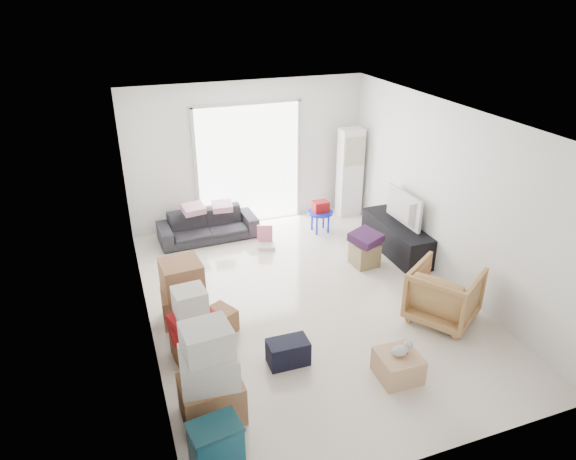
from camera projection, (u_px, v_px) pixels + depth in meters
The scene contains 21 objects.
room_shell at pixel (309, 216), 6.99m from camera, with size 4.98×6.48×3.18m.
sliding_door at pixel (249, 160), 9.56m from camera, with size 2.10×0.04×2.33m.
ac_tower at pixel (350, 173), 10.04m from camera, with size 0.45×0.30×1.75m, color white.
tv_console at pixel (396, 238), 8.82m from camera, with size 0.49×1.62×0.54m, color black.
television at pixel (398, 220), 8.68m from camera, with size 0.96×0.55×0.13m, color black.
sofa at pixel (208, 221), 9.26m from camera, with size 1.76×0.51×0.69m, color #2B2B31.
pillow_left at pixel (193, 201), 9.05m from camera, with size 0.37×0.29×0.12m, color #D49AB0.
pillow_right at pixel (222, 199), 9.16m from camera, with size 0.35×0.28×0.12m, color #D49AB0.
armchair at pixel (444, 292), 6.97m from camera, with size 0.84×0.79×0.87m, color #A7864A.
storage_bins at pixel (216, 447), 4.82m from camera, with size 0.52×0.40×0.55m.
box_stack_a at pixel (210, 378), 5.31m from camera, with size 0.65×0.55×1.17m.
box_stack_b at pixel (193, 329), 6.22m from camera, with size 0.59×0.54×0.99m.
box_stack_c at pixel (183, 292), 6.95m from camera, with size 0.63×0.55×0.90m.
loose_box at pixel (219, 321), 6.83m from camera, with size 0.38×0.38×0.32m, color #946642.
duffel_bag at pixel (288, 352), 6.25m from camera, with size 0.50×0.30×0.32m, color black.
ottoman at pixel (365, 254), 8.44m from camera, with size 0.39×0.39×0.39m, color #928455.
blanket at pixel (366, 240), 8.32m from camera, with size 0.43×0.43×0.14m, color #401C48.
kids_table at pixel (320, 210), 9.49m from camera, with size 0.47×0.47×0.61m.
toy_walker at pixel (266, 241), 9.05m from camera, with size 0.36×0.34×0.39m.
wood_crate at pixel (398, 366), 6.02m from camera, with size 0.48×0.48×0.32m, color tan.
plush_bunny at pixel (402, 349), 5.94m from camera, with size 0.30×0.16×0.15m.
Camera 1 is at (-2.45, -5.91, 4.20)m, focal length 32.00 mm.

